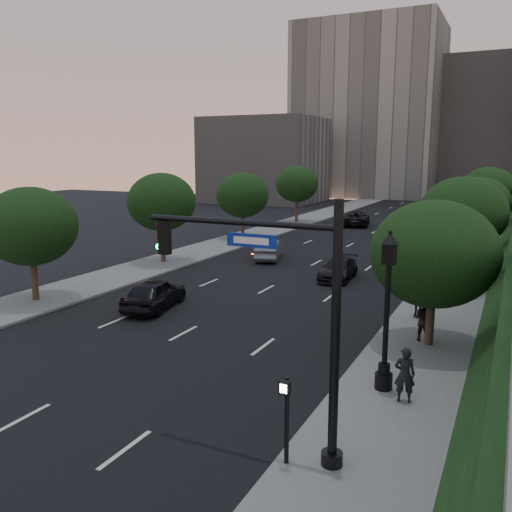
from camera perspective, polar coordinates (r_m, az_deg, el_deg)
The scene contains 27 objects.
ground at distance 21.34m, azimuth -15.18°, elevation -11.82°, with size 160.00×160.00×0.00m, color black.
road_surface at distance 47.33m, azimuth 9.19°, elevation 0.78°, with size 16.00×140.00×0.02m, color black.
sidewalk_right at distance 45.54m, azimuth 21.64°, elevation -0.15°, with size 4.50×140.00×0.15m, color slate.
sidewalk_left at distance 51.13m, azimuth -1.87°, elevation 1.72°, with size 4.50×140.00×0.15m, color slate.
office_block_left at distance 110.43m, azimuth 11.82°, elevation 14.60°, with size 26.00×20.00×32.00m, color gray.
office_block_mid at distance 117.07m, azimuth 22.76°, elevation 12.30°, with size 22.00×18.00×26.00m, color gray.
office_block_filler at distance 93.36m, azimuth 0.95°, elevation 10.04°, with size 18.00×16.00×14.00m, color gray.
tree_right_a at distance 23.27m, azimuth 18.24°, elevation 0.21°, with size 5.20×5.20×6.24m.
tree_right_b at distance 35.04m, azimuth 20.95°, elevation 4.21°, with size 5.20×5.20×6.74m.
tree_right_c at distance 47.99m, azimuth 22.30°, elevation 5.09°, with size 5.20×5.20×6.24m.
tree_right_d at distance 61.91m, azimuth 23.20°, elevation 6.57°, with size 5.20×5.20×6.74m.
tree_right_e at distance 76.90m, azimuth 23.74°, elevation 6.79°, with size 5.20×5.20×6.24m.
tree_left_a at distance 31.56m, azimuth -22.66°, elevation 2.89°, with size 5.00×5.00×6.34m.
tree_left_b at distance 40.44m, azimuth -9.92°, elevation 5.62°, with size 5.00×5.00×6.71m.
tree_left_c at distance 51.56m, azimuth -1.43°, elevation 6.42°, with size 5.00×5.00×6.34m.
tree_left_d at distance 64.28m, azimuth 4.32°, elevation 7.57°, with size 5.00×5.00×6.71m.
traffic_signal_mast at distance 13.93m, azimuth 4.03°, elevation -7.59°, with size 5.68×0.56×7.00m.
street_lamp at distance 18.67m, azimuth 13.57°, elevation -6.43°, with size 0.64×0.64×5.62m.
pedestrian_signal at distance 14.34m, azimuth 3.19°, elevation -16.15°, with size 0.30×0.33×2.50m.
sedan_near_left at distance 29.01m, azimuth -10.64°, elevation -3.90°, with size 1.94×4.82×1.64m, color black.
sedan_mid_left at distance 41.85m, azimuth 1.33°, elevation 0.71°, with size 1.67×4.79×1.58m, color slate.
sedan_far_left at distance 62.74m, azimuth 10.53°, elevation 3.90°, with size 2.74×5.95×1.65m, color black.
sedan_near_right at distance 35.60m, azimuth 8.65°, elevation -1.38°, with size 1.88×4.63×1.34m, color black.
sedan_far_right at distance 48.65m, azimuth 14.06°, elevation 1.65°, with size 1.59×3.94×1.34m, color #525358.
pedestrian_a at distance 18.42m, azimuth 15.38°, elevation -11.94°, with size 0.67×0.44×1.83m, color black.
pedestrian_b at distance 24.30m, azimuth 17.24°, elevation -6.37°, with size 0.93×0.73×1.92m, color black.
pedestrian_c at distance 27.68m, azimuth 16.76°, elevation -4.60°, with size 0.94×0.39×1.61m, color black.
Camera 1 is at (13.18, -14.74, 8.03)m, focal length 38.00 mm.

